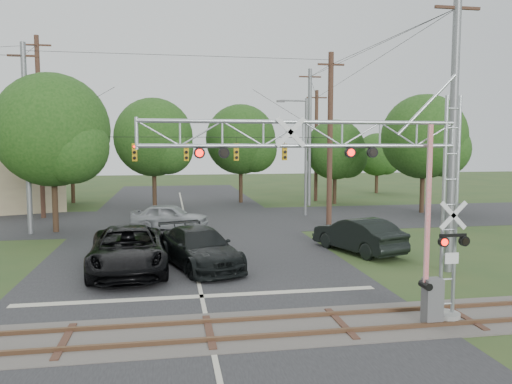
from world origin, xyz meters
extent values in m
plane|color=#2B4520|center=(0.00, 0.00, 0.00)|extent=(160.00, 160.00, 0.00)
cube|color=#262528|center=(0.00, 10.00, 0.01)|extent=(14.00, 90.00, 0.02)
cube|color=#262528|center=(0.00, 24.00, 0.01)|extent=(90.00, 12.00, 0.02)
cube|color=#534C48|center=(0.00, 2.00, 0.02)|extent=(90.00, 3.20, 0.05)
cube|color=brown|center=(0.00, 1.28, 0.09)|extent=(90.00, 0.12, 0.14)
cube|color=brown|center=(0.00, 2.72, 0.09)|extent=(90.00, 0.12, 0.14)
cylinder|color=gray|center=(7.28, 1.70, 0.14)|extent=(0.86, 0.86, 0.29)
cube|color=silver|center=(7.23, 1.41, 2.06)|extent=(0.43, 0.03, 0.34)
cube|color=#5C5B5E|center=(6.70, 1.51, 0.72)|extent=(0.53, 0.43, 1.44)
cube|color=red|center=(6.46, 1.51, 3.64)|extent=(0.13, 0.09, 4.79)
cylinder|color=slate|center=(-9.50, 20.00, 5.75)|extent=(0.32, 0.32, 11.50)
cylinder|color=#41291E|center=(9.50, 20.00, 5.75)|extent=(0.36, 0.36, 11.50)
cylinder|color=black|center=(0.00, 20.00, 5.93)|extent=(19.00, 0.03, 0.03)
cube|color=gold|center=(-6.40, 20.00, 4.98)|extent=(0.30, 0.30, 1.10)
cube|color=gold|center=(-3.20, 20.00, 4.98)|extent=(0.30, 0.30, 1.10)
cube|color=gold|center=(0.00, 20.00, 4.98)|extent=(0.30, 0.30, 1.10)
cube|color=gold|center=(3.20, 20.00, 4.98)|extent=(0.30, 0.30, 1.10)
cube|color=gold|center=(6.40, 20.00, 4.98)|extent=(0.30, 0.30, 1.10)
imported|color=black|center=(-2.89, 9.68, 0.95)|extent=(3.61, 7.06, 1.91)
imported|color=black|center=(0.20, 9.94, 0.87)|extent=(4.12, 6.47, 1.75)
imported|color=#969A9D|center=(-1.10, 20.18, 0.84)|extent=(5.25, 3.12, 1.67)
imported|color=black|center=(8.32, 11.71, 0.88)|extent=(3.53, 5.68, 1.77)
cylinder|color=slate|center=(9.22, 24.93, 4.48)|extent=(0.20, 0.20, 8.95)
cylinder|color=slate|center=(8.22, 24.93, 8.76)|extent=(1.99, 0.12, 0.12)
cube|color=#5C5B5E|center=(7.23, 24.93, 8.71)|extent=(0.60, 0.25, 0.15)
cylinder|color=#41291E|center=(-10.39, 26.95, 6.66)|extent=(0.34, 0.34, 13.33)
cube|color=#41291E|center=(-10.39, 26.95, 12.63)|extent=(2.00, 0.12, 0.12)
cylinder|color=slate|center=(11.23, 31.01, 6.05)|extent=(0.34, 0.34, 12.10)
cube|color=#41291E|center=(11.23, 31.01, 11.40)|extent=(2.00, 0.12, 0.12)
cylinder|color=slate|center=(10.71, 7.33, 5.88)|extent=(0.34, 0.34, 11.76)
cube|color=#41291E|center=(10.71, 7.33, 11.06)|extent=(2.00, 0.12, 0.12)
cylinder|color=#41291E|center=(12.91, 34.51, 5.32)|extent=(0.34, 0.34, 10.64)
cube|color=#41291E|center=(12.91, 34.51, 9.94)|extent=(2.00, 0.12, 0.12)
cylinder|color=#39271A|center=(-10.05, 36.83, 2.21)|extent=(0.36, 0.36, 4.42)
sphere|color=#1A4112|center=(-10.05, 36.83, 6.23)|extent=(6.83, 6.83, 6.83)
cylinder|color=#39271A|center=(-8.13, 20.46, 2.25)|extent=(0.36, 0.36, 4.50)
sphere|color=#1A4112|center=(-8.13, 20.46, 6.35)|extent=(6.96, 6.96, 6.96)
cylinder|color=#39271A|center=(-2.38, 31.52, 2.16)|extent=(0.36, 0.36, 4.32)
sphere|color=#1A4112|center=(-2.38, 31.52, 6.09)|extent=(6.68, 6.68, 6.68)
cylinder|color=#39271A|center=(5.52, 34.34, 2.11)|extent=(0.36, 0.36, 4.22)
sphere|color=#1A4112|center=(5.52, 34.34, 5.95)|extent=(6.53, 6.53, 6.53)
cylinder|color=#39271A|center=(13.93, 31.90, 1.77)|extent=(0.36, 0.36, 3.55)
sphere|color=#1A4112|center=(13.93, 31.90, 5.00)|extent=(5.48, 5.48, 5.48)
cylinder|color=#39271A|center=(18.84, 24.84, 2.16)|extent=(0.36, 0.36, 4.32)
sphere|color=#1A4112|center=(18.84, 24.84, 6.09)|extent=(6.68, 6.68, 6.68)
cylinder|color=#39271A|center=(21.93, 40.89, 1.55)|extent=(0.36, 0.36, 3.10)
sphere|color=#1A4112|center=(21.93, 40.89, 4.36)|extent=(4.79, 4.79, 4.79)
camera|label=1|loc=(-1.05, -12.03, 5.45)|focal=35.00mm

